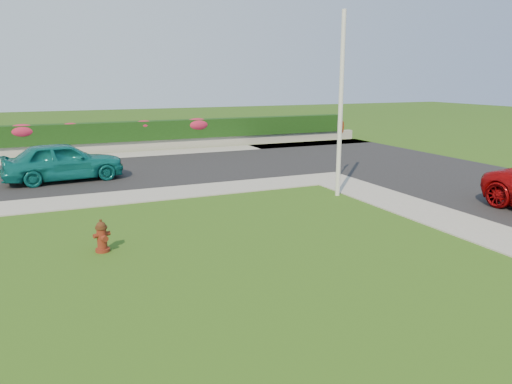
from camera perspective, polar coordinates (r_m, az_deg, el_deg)
name	(u,v)px	position (r m, az deg, el deg)	size (l,w,h in m)	color
ground	(268,285)	(10.51, 1.37, -10.56)	(120.00, 120.00, 0.00)	black
street_far	(18,180)	(23.11, -25.58, 1.30)	(26.00, 8.00, 0.04)	black
curb_corner	(327,178)	(21.33, 8.14, 1.57)	(2.00, 2.00, 0.04)	gray
sidewalk_beyond	(102,157)	(28.20, -17.23, 3.90)	(34.00, 2.00, 0.04)	gray
retaining_wall	(98,148)	(29.64, -17.62, 4.83)	(34.00, 0.40, 0.60)	gray
hedge	(97,133)	(29.64, -17.76, 6.48)	(32.00, 0.90, 1.10)	black
fire_hydrant	(102,236)	(12.83, -17.20, -4.88)	(0.43, 0.41, 0.82)	#4A150B
sedan_teal	(63,161)	(21.87, -21.16, 3.29)	(1.89, 4.71, 1.60)	#0D6766
utility_pole	(341,106)	(17.92, 9.66, 9.66)	(0.16, 0.16, 6.43)	silver
stop_sign	(341,134)	(21.78, 9.71, 6.50)	(0.54, 0.42, 2.44)	slate
flower_clump_c	(22,131)	(29.36, -25.15, 6.31)	(1.50, 0.96, 0.75)	#B41E36
flower_clump_d	(70,128)	(29.39, -20.46, 6.90)	(1.06, 0.68, 0.53)	#B41E36
flower_clump_e	(144,125)	(29.91, -12.67, 7.47)	(1.13, 0.73, 0.56)	#B41E36
flower_clump_f	(197,125)	(30.69, -6.75, 7.66)	(1.56, 1.00, 0.78)	#B41E36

